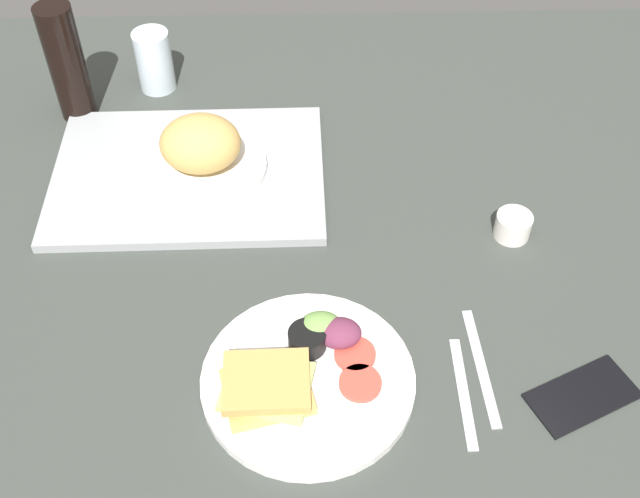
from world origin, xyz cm
name	(u,v)px	position (x,y,z in cm)	size (l,w,h in cm)	color
ground_plane	(307,289)	(0.00, 0.00, -1.50)	(190.00, 150.00, 3.00)	#383D38
serving_tray	(190,174)	(-19.31, 23.59, 0.80)	(45.00, 33.00, 1.60)	#9EA0A3
bread_plate_near	(203,150)	(-16.41, 23.48, 5.98)	(19.65, 19.65, 10.35)	white
plate_with_salad	(307,374)	(-0.26, -17.20, 1.71)	(28.38, 28.38, 5.40)	white
drinking_glass	(155,61)	(-27.28, 49.61, 5.77)	(6.70, 6.70, 11.54)	silver
soda_bottle	(67,63)	(-40.78, 41.82, 10.77)	(6.40, 6.40, 21.55)	black
espresso_cup	(514,226)	(32.24, 8.90, 2.00)	(5.60, 5.60, 4.00)	silver
fork	(465,392)	(20.40, -19.62, 0.25)	(17.00, 1.40, 0.50)	#B7B7BC
knife	(482,366)	(23.40, -15.62, 0.25)	(19.00, 1.40, 0.50)	#B7B7BC
cell_phone	(584,395)	(35.97, -20.60, 0.40)	(14.40, 7.20, 0.80)	black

